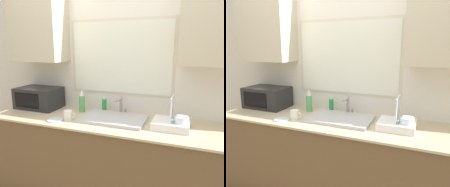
# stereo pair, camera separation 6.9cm
# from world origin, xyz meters

# --- Properties ---
(countertop) EXTENTS (2.49, 0.68, 0.91)m
(countertop) POSITION_xyz_m (0.00, 0.33, 0.46)
(countertop) COLOR brown
(countertop) RESTS_ON ground_plane
(wall_back) EXTENTS (6.00, 0.38, 2.60)m
(wall_back) POSITION_xyz_m (0.00, 0.64, 1.44)
(wall_back) COLOR silver
(wall_back) RESTS_ON ground_plane
(sink_basin) EXTENTS (0.63, 0.40, 0.03)m
(sink_basin) POSITION_xyz_m (0.04, 0.34, 0.93)
(sink_basin) COLOR #B2B2B7
(sink_basin) RESTS_ON countertop
(faucet) EXTENTS (0.08, 0.17, 0.19)m
(faucet) POSITION_xyz_m (0.04, 0.55, 1.03)
(faucet) COLOR #99999E
(faucet) RESTS_ON countertop
(microwave) EXTENTS (0.50, 0.34, 0.24)m
(microwave) POSITION_xyz_m (-0.95, 0.46, 1.03)
(microwave) COLOR #232326
(microwave) RESTS_ON countertop
(dish_rack) EXTENTS (0.32, 0.28, 0.29)m
(dish_rack) POSITION_xyz_m (0.60, 0.32, 0.97)
(dish_rack) COLOR white
(dish_rack) RESTS_ON countertop
(spray_bottle) EXTENTS (0.06, 0.06, 0.25)m
(spray_bottle) POSITION_xyz_m (-0.39, 0.49, 1.03)
(spray_bottle) COLOR #59B266
(spray_bottle) RESTS_ON countertop
(soap_bottle) EXTENTS (0.05, 0.05, 0.18)m
(soap_bottle) POSITION_xyz_m (-0.16, 0.57, 0.99)
(soap_bottle) COLOR #268C3F
(soap_bottle) RESTS_ON countertop
(mug_near_sink) EXTENTS (0.12, 0.09, 0.09)m
(mug_near_sink) POSITION_xyz_m (-0.39, 0.19, 0.96)
(mug_near_sink) COLOR white
(mug_near_sink) RESTS_ON countertop
(small_plate) EXTENTS (0.16, 0.16, 0.01)m
(small_plate) POSITION_xyz_m (-0.50, 0.12, 0.92)
(small_plate) COLOR silver
(small_plate) RESTS_ON countertop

